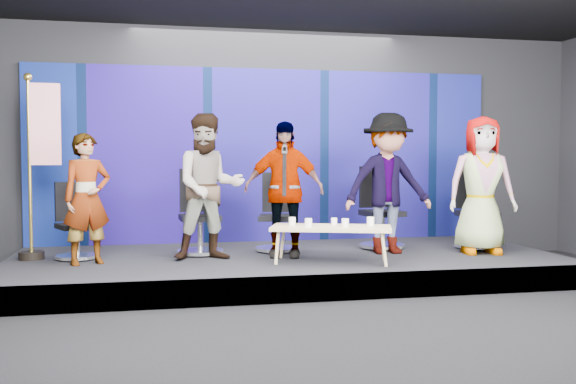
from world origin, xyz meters
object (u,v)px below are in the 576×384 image
at_px(chair_b, 199,226).
at_px(coffee_table, 331,229).
at_px(panelist_a, 87,199).
at_px(mug_d, 345,223).
at_px(mug_a, 292,221).
at_px(mug_b, 308,223).
at_px(panelist_b, 209,187).
at_px(mug_c, 334,221).
at_px(chair_a, 76,234).
at_px(panelist_d, 388,183).
at_px(chair_e, 476,222).
at_px(panelist_c, 284,189).
at_px(chair_d, 380,221).
at_px(flag_stand, 39,161).
at_px(mug_e, 371,221).
at_px(chair_c, 277,225).
at_px(panelist_e, 481,185).

xyz_separation_m(chair_b, coffee_table, (1.51, -1.01, 0.04)).
relative_size(panelist_a, mug_d, 15.74).
bearing_deg(mug_a, mug_b, -52.44).
bearing_deg(panelist_b, coffee_table, -23.70).
bearing_deg(mug_c, chair_a, 166.03).
height_order(chair_a, panelist_a, panelist_a).
xyz_separation_m(panelist_d, mug_c, (-0.85, -0.43, -0.44)).
relative_size(chair_e, coffee_table, 0.72).
xyz_separation_m(panelist_c, mug_c, (0.55, -0.43, -0.38)).
distance_m(chair_a, chair_e, 5.38).
distance_m(chair_d, flag_stand, 4.57).
height_order(panelist_a, mug_c, panelist_a).
bearing_deg(panelist_c, mug_e, -18.60).
bearing_deg(mug_d, chair_c, 117.05).
xyz_separation_m(chair_b, mug_e, (1.99, -1.06, 0.13)).
xyz_separation_m(chair_d, flag_stand, (-4.49, -0.11, 0.84)).
relative_size(chair_b, mug_d, 11.32).
bearing_deg(panelist_a, panelist_c, -21.40).
relative_size(mug_d, mug_e, 0.92).
height_order(chair_b, flag_stand, flag_stand).
height_order(panelist_a, mug_d, panelist_a).
xyz_separation_m(panelist_a, chair_c, (2.41, 0.62, -0.43)).
relative_size(mug_a, mug_c, 1.15).
bearing_deg(flag_stand, panelist_a, -43.95).
distance_m(mug_b, flag_stand, 3.42).
distance_m(mug_a, mug_e, 0.95).
relative_size(chair_d, mug_c, 13.26).
distance_m(chair_b, panelist_c, 1.24).
relative_size(panelist_b, panelist_d, 0.98).
xyz_separation_m(mug_b, mug_e, (0.77, -0.03, 0.00)).
height_order(mug_c, mug_d, mug_d).
height_order(panelist_a, mug_a, panelist_a).
xyz_separation_m(chair_c, mug_c, (0.53, -0.93, 0.13)).
bearing_deg(coffee_table, mug_d, -38.83).
bearing_deg(panelist_d, mug_d, -142.07).
relative_size(panelist_b, chair_c, 1.70).
xyz_separation_m(panelist_d, mug_b, (-1.21, -0.59, -0.44)).
xyz_separation_m(panelist_b, panelist_e, (3.57, -0.18, -0.00)).
height_order(chair_c, mug_d, chair_c).
distance_m(chair_a, chair_c, 2.60).
height_order(panelist_b, mug_b, panelist_b).
relative_size(chair_a, chair_d, 0.84).
relative_size(chair_d, mug_e, 10.68).
xyz_separation_m(chair_a, panelist_e, (5.20, -0.58, 0.59)).
xyz_separation_m(chair_a, mug_d, (3.20, -1.02, 0.17)).
bearing_deg(chair_a, coffee_table, -40.72).
height_order(chair_b, panelist_c, panelist_c).
distance_m(panelist_b, chair_e, 3.80).
bearing_deg(panelist_b, panelist_e, -6.96).
xyz_separation_m(panelist_b, mug_c, (1.50, -0.38, -0.42)).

